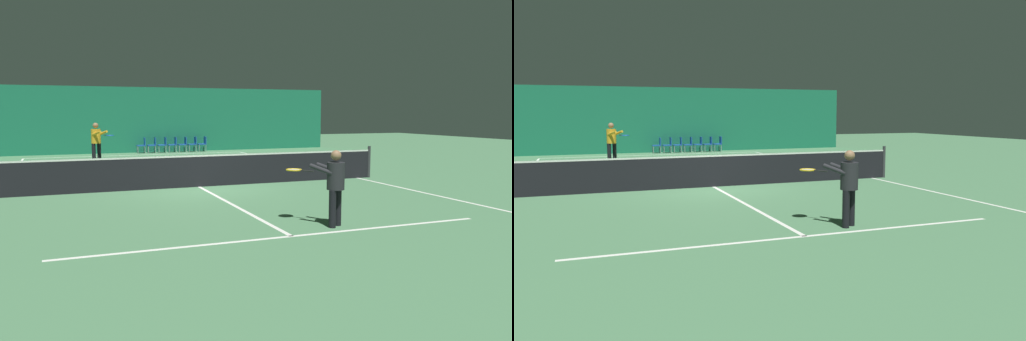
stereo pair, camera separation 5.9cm
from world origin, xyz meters
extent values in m
plane|color=#4C7F56|center=(0.00, 0.00, 0.00)|extent=(60.00, 60.00, 0.00)
cube|color=#196B4C|center=(0.00, 13.59, 1.79)|extent=(23.00, 0.12, 3.57)
cube|color=white|center=(0.00, 11.90, 0.00)|extent=(11.00, 0.10, 0.00)
cube|color=white|center=(0.00, 6.40, 0.00)|extent=(8.25, 0.10, 0.00)
cube|color=white|center=(0.00, -6.40, 0.00)|extent=(8.25, 0.10, 0.00)
cube|color=white|center=(5.50, 0.00, 0.00)|extent=(0.10, 23.80, 0.00)
cube|color=white|center=(0.00, 0.00, 0.00)|extent=(0.10, 12.80, 0.00)
cube|color=black|center=(0.00, 0.00, 0.47)|extent=(11.90, 0.02, 0.95)
cube|color=white|center=(0.00, 0.00, 0.92)|extent=(11.90, 0.02, 0.05)
cylinder|color=#333338|center=(5.95, 0.00, 0.53)|extent=(0.10, 0.10, 1.07)
cylinder|color=black|center=(1.02, -6.07, 0.37)|extent=(0.19, 0.19, 0.73)
cylinder|color=black|center=(1.21, -5.94, 0.37)|extent=(0.19, 0.19, 0.73)
cylinder|color=#232328|center=(1.12, -6.01, 0.99)|extent=(0.47, 0.47, 0.53)
sphere|color=#936B4C|center=(1.12, -6.01, 1.39)|extent=(0.20, 0.20, 0.20)
cylinder|color=#232328|center=(0.87, -5.88, 1.11)|extent=(0.35, 0.47, 0.21)
cylinder|color=#232328|center=(1.10, -5.73, 1.11)|extent=(0.35, 0.47, 0.21)
cylinder|color=black|center=(0.77, -5.48, 1.05)|extent=(0.19, 0.27, 0.03)
torus|color=gold|center=(0.60, -5.22, 1.05)|extent=(0.46, 0.46, 0.03)
cylinder|color=silver|center=(0.60, -5.22, 1.05)|extent=(0.38, 0.38, 0.00)
cylinder|color=black|center=(-2.24, 8.52, 0.43)|extent=(0.23, 0.23, 0.86)
cylinder|color=black|center=(-2.48, 8.38, 0.43)|extent=(0.23, 0.23, 0.86)
cylinder|color=gold|center=(-2.36, 8.45, 1.17)|extent=(0.55, 0.55, 0.62)
sphere|color=#936B4C|center=(-2.36, 8.45, 1.64)|extent=(0.24, 0.24, 0.24)
cylinder|color=gold|center=(-2.08, 8.28, 1.31)|extent=(0.39, 0.56, 0.25)
cylinder|color=gold|center=(-2.35, 8.12, 1.31)|extent=(0.39, 0.56, 0.25)
cylinder|color=black|center=(-1.99, 7.83, 1.24)|extent=(0.18, 0.28, 0.03)
torus|color=#1951B2|center=(-1.84, 7.57, 1.24)|extent=(0.45, 0.45, 0.03)
cylinder|color=silver|center=(-1.84, 7.57, 1.24)|extent=(0.38, 0.38, 0.00)
cylinder|color=#99999E|center=(0.05, 13.23, 0.20)|extent=(0.03, 0.03, 0.39)
cylinder|color=#99999E|center=(0.05, 12.85, 0.20)|extent=(0.03, 0.03, 0.39)
cylinder|color=#99999E|center=(0.43, 13.23, 0.20)|extent=(0.03, 0.03, 0.39)
cylinder|color=#99999E|center=(0.43, 12.85, 0.20)|extent=(0.03, 0.03, 0.39)
cube|color=#19479E|center=(0.24, 13.04, 0.41)|extent=(0.44, 0.44, 0.05)
cube|color=#19479E|center=(0.44, 13.04, 0.64)|extent=(0.04, 0.44, 0.40)
cylinder|color=#99999E|center=(0.61, 13.23, 0.20)|extent=(0.03, 0.03, 0.39)
cylinder|color=#99999E|center=(0.61, 12.85, 0.20)|extent=(0.03, 0.03, 0.39)
cylinder|color=#99999E|center=(0.99, 13.23, 0.20)|extent=(0.03, 0.03, 0.39)
cylinder|color=#99999E|center=(0.99, 12.85, 0.20)|extent=(0.03, 0.03, 0.39)
cube|color=#19479E|center=(0.80, 13.04, 0.41)|extent=(0.44, 0.44, 0.05)
cube|color=#19479E|center=(1.00, 13.04, 0.64)|extent=(0.04, 0.44, 0.40)
cylinder|color=#99999E|center=(1.18, 13.23, 0.20)|extent=(0.03, 0.03, 0.39)
cylinder|color=#99999E|center=(1.18, 12.85, 0.20)|extent=(0.03, 0.03, 0.39)
cylinder|color=#99999E|center=(1.56, 13.23, 0.20)|extent=(0.03, 0.03, 0.39)
cylinder|color=#99999E|center=(1.56, 12.85, 0.20)|extent=(0.03, 0.03, 0.39)
cube|color=#19479E|center=(1.37, 13.04, 0.41)|extent=(0.44, 0.44, 0.05)
cube|color=#19479E|center=(1.57, 13.04, 0.64)|extent=(0.04, 0.44, 0.40)
cylinder|color=#99999E|center=(1.74, 13.23, 0.20)|extent=(0.03, 0.03, 0.39)
cylinder|color=#99999E|center=(1.74, 12.85, 0.20)|extent=(0.03, 0.03, 0.39)
cylinder|color=#99999E|center=(2.12, 13.23, 0.20)|extent=(0.03, 0.03, 0.39)
cylinder|color=#99999E|center=(2.12, 12.85, 0.20)|extent=(0.03, 0.03, 0.39)
cube|color=#19479E|center=(1.93, 13.04, 0.41)|extent=(0.44, 0.44, 0.05)
cube|color=#19479E|center=(2.13, 13.04, 0.64)|extent=(0.04, 0.44, 0.40)
cylinder|color=#99999E|center=(2.31, 13.23, 0.20)|extent=(0.03, 0.03, 0.39)
cylinder|color=#99999E|center=(2.31, 12.85, 0.20)|extent=(0.03, 0.03, 0.39)
cylinder|color=#99999E|center=(2.69, 13.23, 0.20)|extent=(0.03, 0.03, 0.39)
cylinder|color=#99999E|center=(2.69, 12.85, 0.20)|extent=(0.03, 0.03, 0.39)
cube|color=#19479E|center=(2.50, 13.04, 0.41)|extent=(0.44, 0.44, 0.05)
cube|color=#19479E|center=(2.70, 13.04, 0.64)|extent=(0.04, 0.44, 0.40)
cylinder|color=#99999E|center=(2.87, 13.23, 0.20)|extent=(0.03, 0.03, 0.39)
cylinder|color=#99999E|center=(2.87, 12.85, 0.20)|extent=(0.03, 0.03, 0.39)
cylinder|color=#99999E|center=(3.25, 13.23, 0.20)|extent=(0.03, 0.03, 0.39)
cylinder|color=#99999E|center=(3.25, 12.85, 0.20)|extent=(0.03, 0.03, 0.39)
cube|color=#19479E|center=(3.06, 13.04, 0.41)|extent=(0.44, 0.44, 0.05)
cube|color=#19479E|center=(3.26, 13.04, 0.64)|extent=(0.04, 0.44, 0.40)
cylinder|color=#99999E|center=(3.44, 13.23, 0.20)|extent=(0.03, 0.03, 0.39)
cylinder|color=#99999E|center=(3.44, 12.85, 0.20)|extent=(0.03, 0.03, 0.39)
cylinder|color=#99999E|center=(3.82, 13.23, 0.20)|extent=(0.03, 0.03, 0.39)
cylinder|color=#99999E|center=(3.82, 12.85, 0.20)|extent=(0.03, 0.03, 0.39)
cube|color=#19479E|center=(3.63, 13.04, 0.41)|extent=(0.44, 0.44, 0.05)
cube|color=#19479E|center=(3.83, 13.04, 0.64)|extent=(0.04, 0.44, 0.40)
camera|label=1|loc=(-3.78, -14.30, 2.22)|focal=35.00mm
camera|label=2|loc=(-3.73, -14.33, 2.22)|focal=35.00mm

